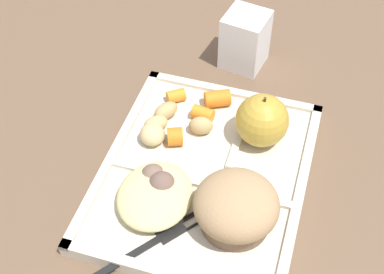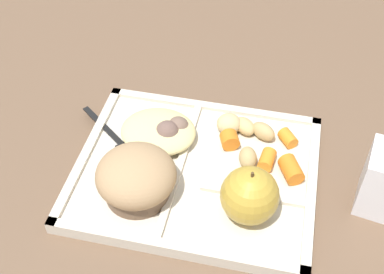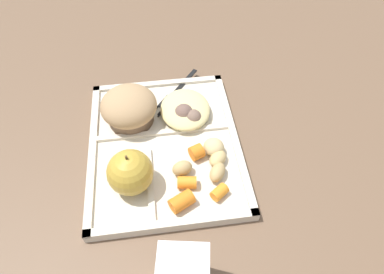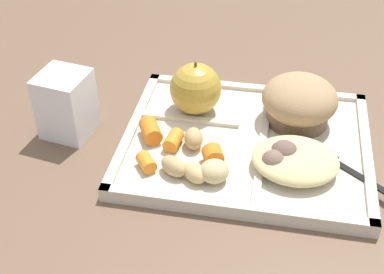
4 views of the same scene
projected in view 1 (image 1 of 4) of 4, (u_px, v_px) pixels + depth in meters
ground at (204, 178)px, 0.73m from camera, size 6.00×6.00×0.00m
lunch_tray at (205, 174)px, 0.72m from camera, size 0.32×0.26×0.02m
green_apple at (262, 120)px, 0.73m from camera, size 0.07×0.07×0.08m
bran_muffin at (236, 207)px, 0.64m from camera, size 0.10×0.10×0.07m
carrot_slice_center at (176, 96)px, 0.80m from camera, size 0.03×0.03×0.02m
carrot_slice_small at (203, 114)px, 0.77m from camera, size 0.02×0.03×0.02m
carrot_slice_near_corner at (175, 137)px, 0.74m from camera, size 0.03×0.03×0.03m
carrot_slice_diagonal at (217, 99)px, 0.79m from camera, size 0.04×0.04×0.02m
potato_chunk_golden at (166, 111)px, 0.77m from camera, size 0.04×0.04×0.02m
potato_chunk_small at (156, 124)px, 0.76m from camera, size 0.04×0.04×0.02m
potato_chunk_large at (152, 134)px, 0.74m from camera, size 0.05×0.05×0.03m
potato_chunk_wedge at (201, 126)px, 0.75m from camera, size 0.03×0.04×0.03m
egg_noodle_pile at (155, 195)px, 0.67m from camera, size 0.11×0.09×0.03m
meatball_side at (162, 185)px, 0.68m from camera, size 0.04×0.04×0.04m
meatball_back at (153, 176)px, 0.69m from camera, size 0.03×0.03×0.03m
plastic_fork at (153, 243)px, 0.64m from camera, size 0.13×0.10×0.00m
milk_carton at (245, 40)px, 0.85m from camera, size 0.07×0.07×0.09m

